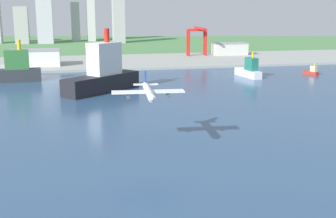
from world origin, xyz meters
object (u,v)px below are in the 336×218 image
object	(u,v)px
cargo_ship	(103,74)
ferry_boat	(249,70)
port_crane_red	(197,35)
warehouse_main	(35,58)
warehouse_annex	(230,49)
airplane_landing	(148,91)
tugboat_small	(312,71)
container_barge	(11,70)

from	to	relation	value
cargo_ship	ferry_boat	bearing A→B (deg)	17.36
ferry_boat	port_crane_red	distance (m)	170.24
ferry_boat	warehouse_main	distance (m)	231.68
ferry_boat	warehouse_main	bearing A→B (deg)	151.16
ferry_boat	warehouse_annex	bearing A→B (deg)	75.84
cargo_ship	warehouse_main	size ratio (longest dim) A/B	1.17
airplane_landing	warehouse_main	size ratio (longest dim) A/B	0.68
airplane_landing	warehouse_main	distance (m)	314.08
tugboat_small	container_barge	bearing A→B (deg)	176.15
tugboat_small	container_barge	distance (m)	284.43
cargo_ship	warehouse_main	distance (m)	167.70
warehouse_main	warehouse_annex	distance (m)	253.55
container_barge	ferry_boat	bearing A→B (deg)	-5.45
tugboat_small	warehouse_annex	size ratio (longest dim) A/B	0.37
warehouse_main	warehouse_annex	xyz separation A→B (m)	(246.29, 60.24, -0.85)
cargo_ship	port_crane_red	size ratio (longest dim) A/B	1.41
ferry_boat	container_barge	world-z (taller)	container_barge
ferry_boat	cargo_ship	bearing A→B (deg)	-162.64
container_barge	warehouse_annex	distance (m)	301.21
container_barge	cargo_ship	bearing A→B (deg)	-40.31
airplane_landing	ferry_boat	world-z (taller)	airplane_landing
warehouse_annex	tugboat_small	bearing A→B (deg)	-82.23
warehouse_main	ferry_boat	bearing A→B (deg)	-28.84
port_crane_red	airplane_landing	bearing A→B (deg)	-109.43
warehouse_main	airplane_landing	bearing A→B (deg)	-76.66
ferry_boat	cargo_ship	world-z (taller)	cargo_ship
tugboat_small	ferry_boat	world-z (taller)	ferry_boat
ferry_boat	container_barge	bearing A→B (deg)	174.55
airplane_landing	ferry_boat	xyz separation A→B (m)	(130.53, 193.45, -20.68)
tugboat_small	cargo_ship	size ratio (longest dim) A/B	0.27
airplane_landing	container_barge	size ratio (longest dim) A/B	0.65
ferry_boat	port_crane_red	xyz separation A→B (m)	(-2.79, 168.67, 22.87)
airplane_landing	ferry_boat	distance (m)	234.28
ferry_boat	airplane_landing	bearing A→B (deg)	-124.01
port_crane_red	container_barge	bearing A→B (deg)	-145.38
port_crane_red	warehouse_annex	bearing A→B (deg)	4.10
tugboat_small	port_crane_red	size ratio (longest dim) A/B	0.38
warehouse_annex	airplane_landing	bearing A→B (deg)	-115.45
tugboat_small	warehouse_annex	world-z (taller)	warehouse_annex
tugboat_small	cargo_ship	world-z (taller)	cargo_ship
tugboat_small	container_barge	world-z (taller)	container_barge
cargo_ship	warehouse_annex	bearing A→B (deg)	49.55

